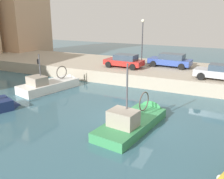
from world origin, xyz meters
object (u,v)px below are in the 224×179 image
(fishing_boat_green, at_px, (135,124))
(fishing_boat_white, at_px, (52,88))
(parked_car_red, at_px, (124,61))
(parked_car_silver, at_px, (222,72))
(parked_car_blue, at_px, (170,60))
(quay_streetlamp, at_px, (142,34))
(mooring_bollard_mid, at_px, (38,62))

(fishing_boat_green, relative_size, fishing_boat_white, 1.01)
(parked_car_red, bearing_deg, parked_car_silver, -98.10)
(fishing_boat_green, xyz_separation_m, parked_car_blue, (12.81, 0.87, 1.80))
(fishing_boat_green, distance_m, quay_streetlamp, 14.97)
(fishing_boat_white, height_order, mooring_bollard_mid, fishing_boat_white)
(fishing_boat_green, relative_size, mooring_bollard_mid, 11.99)
(parked_car_blue, bearing_deg, parked_car_silver, -125.22)
(fishing_boat_white, height_order, parked_car_red, fishing_boat_white)
(parked_car_red, bearing_deg, fishing_boat_white, 145.65)
(parked_car_blue, height_order, mooring_bollard_mid, parked_car_blue)
(fishing_boat_white, height_order, quay_streetlamp, quay_streetlamp)
(parked_car_red, xyz_separation_m, mooring_bollard_mid, (-2.47, 9.38, -0.43))
(fishing_boat_green, bearing_deg, parked_car_blue, 3.89)
(fishing_boat_white, bearing_deg, fishing_boat_green, -113.02)
(parked_car_silver, relative_size, quay_streetlamp, 0.93)
(parked_car_silver, relative_size, parked_car_red, 1.10)
(parked_car_red, bearing_deg, quay_streetlamp, -14.08)
(parked_car_blue, xyz_separation_m, mooring_bollard_mid, (-4.80, 13.64, -0.45))
(parked_car_silver, distance_m, quay_streetlamp, 10.12)
(fishing_boat_white, bearing_deg, parked_car_red, -34.35)
(parked_car_red, relative_size, quay_streetlamp, 0.85)
(parked_car_silver, bearing_deg, fishing_boat_green, 154.59)
(quay_streetlamp, bearing_deg, parked_car_red, 165.92)
(quay_streetlamp, bearing_deg, fishing_boat_green, -162.38)
(fishing_boat_green, height_order, parked_car_silver, fishing_boat_green)
(parked_car_red, bearing_deg, parked_car_blue, -61.35)
(parked_car_blue, distance_m, quay_streetlamp, 4.38)
(parked_car_silver, relative_size, mooring_bollard_mid, 8.19)
(fishing_boat_white, distance_m, parked_car_red, 8.00)
(parked_car_blue, bearing_deg, fishing_boat_green, -176.11)
(fishing_boat_white, height_order, parked_car_silver, fishing_boat_white)
(parked_car_silver, distance_m, mooring_bollard_mid, 18.89)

